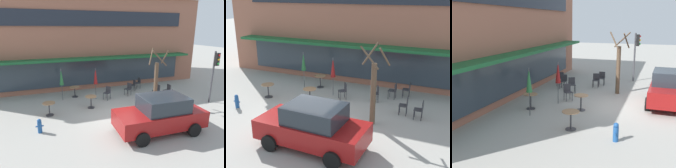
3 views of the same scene
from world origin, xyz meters
The scene contains 17 objects.
ground_plane centered at (0.00, 0.00, 0.00)m, with size 80.00×80.00×0.00m, color #9E9B93.
building_facade centered at (0.00, 9.97, 3.81)m, with size 19.55×9.10×7.61m.
cafe_table_near_wall centered at (-1.80, 4.35, 0.52)m, with size 0.70×0.70×0.76m.
cafe_table_streetside centered at (-3.68, 1.66, 0.52)m, with size 0.70×0.70×0.76m.
cafe_table_by_tree centered at (-1.18, 1.97, 0.52)m, with size 0.70×0.70×0.76m.
patio_umbrella_green_folded centered at (-2.70, 3.95, 1.63)m, with size 0.28×0.28×2.20m.
patio_umbrella_cream_folded centered at (-0.49, 3.41, 1.63)m, with size 0.28×0.28×2.20m.
cafe_chair_0 centered at (4.51, 2.19, 0.53)m, with size 0.41×0.41×0.89m.
cafe_chair_1 centered at (2.02, 3.48, 0.53)m, with size 0.53×0.53×0.89m.
cafe_chair_2 centered at (2.78, 4.29, 0.53)m, with size 0.41×0.41×0.89m.
cafe_chair_3 centered at (3.77, 2.42, 0.53)m, with size 0.43×0.43×0.89m.
cafe_chair_4 centered at (3.45, 4.75, 0.53)m, with size 0.43×0.43×0.89m.
cafe_chair_5 centered at (0.27, 3.15, 0.53)m, with size 0.56×0.56×0.89m.
parked_sedan centered at (1.19, -1.98, 0.88)m, with size 4.24×2.09×1.76m.
street_tree centered at (2.65, 0.83, 1.62)m, with size 1.17×1.16×3.61m.
traffic_light_pole centered at (6.54, 0.23, 2.30)m, with size 0.26×0.44×3.40m.
fire_hydrant centered at (-4.21, -0.20, 0.35)m, with size 0.36×0.20×0.71m.
Camera 1 is at (-3.84, -9.36, 4.79)m, focal length 32.00 mm.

